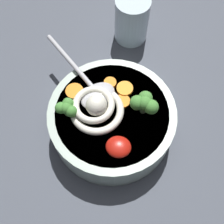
% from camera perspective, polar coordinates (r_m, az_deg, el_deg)
% --- Properties ---
extents(table_slab, '(1.22, 1.22, 0.03)m').
position_cam_1_polar(table_slab, '(0.54, 1.81, -1.96)').
color(table_slab, '#474C56').
rests_on(table_slab, ground).
extents(soup_bowl, '(0.21, 0.21, 0.06)m').
position_cam_1_polar(soup_bowl, '(0.49, 0.00, -1.59)').
color(soup_bowl, '#9EB2A3').
rests_on(soup_bowl, table_slab).
extents(noodle_pile, '(0.09, 0.09, 0.04)m').
position_cam_1_polar(noodle_pile, '(0.45, -3.17, 0.87)').
color(noodle_pile, silver).
rests_on(noodle_pile, soup_bowl).
extents(soup_spoon, '(0.15, 0.14, 0.02)m').
position_cam_1_polar(soup_spoon, '(0.48, -3.71, 4.73)').
color(soup_spoon, '#B7B7BC').
rests_on(soup_spoon, soup_bowl).
extents(chili_sauce_dollop, '(0.04, 0.03, 0.02)m').
position_cam_1_polar(chili_sauce_dollop, '(0.43, 1.27, -6.85)').
color(chili_sauce_dollop, '#B2190F').
rests_on(chili_sauce_dollop, soup_bowl).
extents(broccoli_floret_center, '(0.05, 0.04, 0.04)m').
position_cam_1_polar(broccoli_floret_center, '(0.45, 6.39, 1.82)').
color(broccoli_floret_center, '#7A9E60').
rests_on(broccoli_floret_center, soup_bowl).
extents(broccoli_floret_front, '(0.04, 0.03, 0.03)m').
position_cam_1_polar(broccoli_floret_front, '(0.45, -8.87, 0.79)').
color(broccoli_floret_front, '#7A9E60').
rests_on(broccoli_floret_front, soup_bowl).
extents(carrot_slice_beside_noodles, '(0.03, 0.03, 0.00)m').
position_cam_1_polar(carrot_slice_beside_noodles, '(0.48, -7.37, 4.08)').
color(carrot_slice_beside_noodles, orange).
rests_on(carrot_slice_beside_noodles, soup_bowl).
extents(carrot_slice_right, '(0.02, 0.02, 0.01)m').
position_cam_1_polar(carrot_slice_right, '(0.48, -0.38, 5.67)').
color(carrot_slice_right, orange).
rests_on(carrot_slice_right, soup_bowl).
extents(carrot_slice_rear, '(0.02, 0.02, 0.00)m').
position_cam_1_polar(carrot_slice_rear, '(0.47, 1.77, 1.87)').
color(carrot_slice_rear, orange).
rests_on(carrot_slice_rear, soup_bowl).
extents(carrot_slice_left, '(0.03, 0.03, 0.01)m').
position_cam_1_polar(carrot_slice_left, '(0.48, 3.05, 4.48)').
color(carrot_slice_left, orange).
rests_on(carrot_slice_left, soup_bowl).
extents(drinking_glass, '(0.07, 0.07, 0.09)m').
position_cam_1_polar(drinking_glass, '(0.60, 3.88, 17.63)').
color(drinking_glass, silver).
rests_on(drinking_glass, table_slab).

